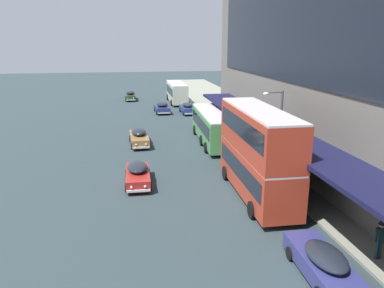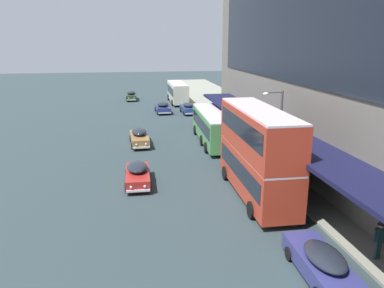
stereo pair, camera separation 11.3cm
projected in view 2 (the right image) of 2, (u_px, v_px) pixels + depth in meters
transit_bus_kerbside_front at (257, 150)px, 23.81m from camera, size 2.81×9.82×5.82m
transit_bus_kerbside_rear at (178, 91)px, 61.64m from camera, size 2.71×9.72×3.27m
transit_bus_kerbside_far at (213, 125)px, 37.13m from camera, size 3.00×11.01×3.13m
sedan_lead_mid at (322, 263)px, 15.89m from camera, size 1.95×5.05×1.45m
sedan_far_back at (163, 107)px, 53.18m from camera, size 2.06×4.77×1.60m
sedan_trailing_near at (138, 174)px, 26.58m from camera, size 1.83×4.54×1.49m
sedan_lead_near at (188, 108)px, 52.65m from camera, size 1.88×4.64×1.56m
sedan_oncoming_rear at (131, 96)px, 64.77m from camera, size 1.80×4.82×1.59m
sedan_second_near at (139, 137)px, 36.70m from camera, size 1.92×4.90×1.58m
pedestrian_at_kerb at (379, 239)px, 17.00m from camera, size 0.62×0.33×1.86m
street_lamp at (278, 128)px, 26.59m from camera, size 1.50×0.28×6.39m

